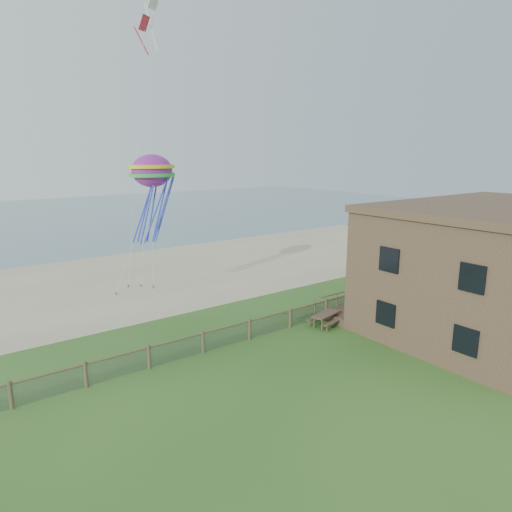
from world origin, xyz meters
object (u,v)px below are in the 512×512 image
Objects in this scene: chainlink_fence at (249,330)px; octopus_kite at (153,196)px; picnic_table at (326,319)px; motel at (496,270)px.

chainlink_fence is 5.53× the size of octopus_kite.
octopus_kite reaches higher than chainlink_fence.
chainlink_fence is 17.67× the size of picnic_table.
picnic_table is at bearing -11.31° from chainlink_fence.
chainlink_fence is 2.41× the size of motel.
chainlink_fence is 5.10m from picnic_table.
motel reaches higher than chainlink_fence.
motel is (13.00, -7.00, 2.95)m from chainlink_fence.
chainlink_fence is at bearing 157.33° from picnic_table.
motel is 22.12m from octopus_kite.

